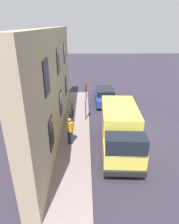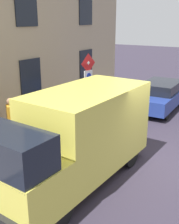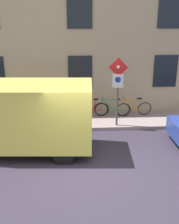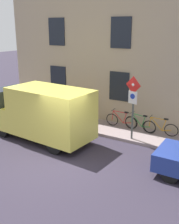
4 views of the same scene
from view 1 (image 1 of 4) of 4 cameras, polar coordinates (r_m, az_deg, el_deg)
ground_plane at (r=14.33m, az=11.76°, el=-5.23°), size 80.00×80.00×0.00m
sidewalk_slab at (r=13.96m, az=-3.95°, el=-5.24°), size 1.91×16.48×0.14m
building_facade at (r=12.83m, az=-10.23°, el=7.64°), size 0.75×14.48×6.69m
sign_post_stacked at (r=14.50m, az=-0.98°, el=4.45°), size 0.19×0.55×2.80m
delivery_van at (r=11.57m, az=8.72°, el=-4.91°), size 2.29×5.43×2.50m
parked_hatchback at (r=18.73m, az=4.39°, el=4.77°), size 1.80×4.02×1.38m
bicycle_orange at (r=16.00m, az=-5.07°, el=0.44°), size 0.46×1.72×0.89m
bicycle_green at (r=15.08m, az=-5.31°, el=-1.08°), size 0.46×1.71×0.89m
bicycle_red at (r=14.17m, az=-5.56°, el=-2.81°), size 0.46×1.71×0.89m
pedestrian at (r=11.96m, az=-5.68°, el=-5.16°), size 0.48×0.44×1.72m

